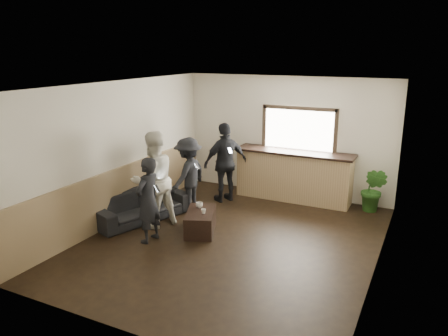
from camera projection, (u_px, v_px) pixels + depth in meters
The scene contains 12 objects.
ground at pixel (232, 240), 7.99m from camera, with size 5.00×6.00×0.01m, color black.
room_shell at pixel (196, 158), 7.92m from camera, with size 5.01×6.01×2.80m.
bar_counter at pixel (294, 172), 10.03m from camera, with size 2.70×0.68×2.13m.
sofa at pixel (141, 205), 8.92m from camera, with size 2.02×0.79×0.59m, color black.
coffee_table at pixel (201, 221), 8.32m from camera, with size 0.51×0.93×0.41m, color black.
cup_a at pixel (199, 205), 8.45m from camera, with size 0.13×0.13×0.11m, color silver.
cup_b at pixel (203, 211), 8.15m from camera, with size 0.09×0.09×0.09m, color silver.
potted_plant at pixel (374, 190), 9.27m from camera, with size 0.54×0.43×0.98m, color #2D6623.
person_a at pixel (148, 200), 7.77m from camera, with size 0.47×0.59×1.56m.
person_b at pixel (153, 180), 8.42m from camera, with size 1.03×1.13×1.89m.
person_c at pixel (188, 175), 9.28m from camera, with size 0.65×1.07×1.60m.
person_d at pixel (225, 163), 9.85m from camera, with size 0.98×1.12×1.81m.
Camera 1 is at (3.12, -6.67, 3.39)m, focal length 35.00 mm.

